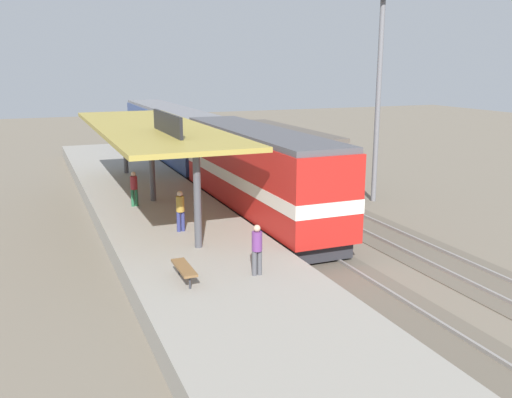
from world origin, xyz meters
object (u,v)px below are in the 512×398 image
at_px(locomotive, 257,174).
at_px(person_walking, 134,187).
at_px(person_waiting, 180,209).
at_px(person_boarding, 257,247).
at_px(light_mast, 381,49).
at_px(passenger_carriage_single, 169,134).
at_px(freight_car, 282,156).
at_px(platform_bench, 184,268).

relative_size(locomotive, person_walking, 8.44).
relative_size(person_waiting, person_boarding, 1.00).
height_order(locomotive, light_mast, light_mast).
relative_size(passenger_carriage_single, person_walking, 11.70).
distance_m(light_mast, person_walking, 14.98).
bearing_deg(locomotive, freight_car, 57.10).
relative_size(platform_bench, person_waiting, 0.99).
relative_size(locomotive, freight_car, 1.20).
xyz_separation_m(platform_bench, passenger_carriage_single, (6.00, 26.47, 0.97)).
distance_m(freight_car, person_boarding, 17.95).
relative_size(light_mast, person_walking, 6.84).
relative_size(passenger_carriage_single, freight_car, 1.67).
bearing_deg(locomotive, light_mast, 11.04).
distance_m(locomotive, freight_car, 8.48).
bearing_deg(person_boarding, light_mast, 42.13).
distance_m(platform_bench, light_mast, 18.44).
xyz_separation_m(freight_car, light_mast, (3.20, -5.59, 6.43)).
distance_m(locomotive, person_boarding, 9.57).
xyz_separation_m(freight_car, person_boarding, (-8.25, -15.94, -0.12)).
xyz_separation_m(passenger_carriage_single, person_waiting, (-4.68, -21.06, -0.46)).
xyz_separation_m(light_mast, person_boarding, (-11.45, -10.35, -6.54)).
distance_m(person_walking, person_boarding, 10.90).
relative_size(freight_car, person_waiting, 7.02).
bearing_deg(freight_car, locomotive, -122.90).
bearing_deg(locomotive, person_boarding, -112.43).
bearing_deg(platform_bench, passenger_carriage_single, 77.23).
bearing_deg(person_waiting, locomotive, 33.21).
relative_size(person_waiting, person_walking, 1.00).
bearing_deg(freight_car, person_boarding, -117.35).
distance_m(passenger_carriage_single, light_mast, 19.22).
bearing_deg(locomotive, person_waiting, -146.79).
bearing_deg(person_boarding, person_walking, 100.72).
bearing_deg(person_boarding, platform_bench, 171.34).
bearing_deg(person_boarding, freight_car, 62.65).
relative_size(locomotive, person_waiting, 8.44).
height_order(locomotive, person_walking, locomotive).
xyz_separation_m(person_walking, person_boarding, (2.03, -10.71, 0.00)).
relative_size(platform_bench, locomotive, 0.12).
height_order(locomotive, person_waiting, locomotive).
height_order(light_mast, person_waiting, light_mast).
distance_m(freight_car, person_walking, 11.53).
xyz_separation_m(passenger_carriage_single, light_mast, (7.80, -16.48, 6.08)).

